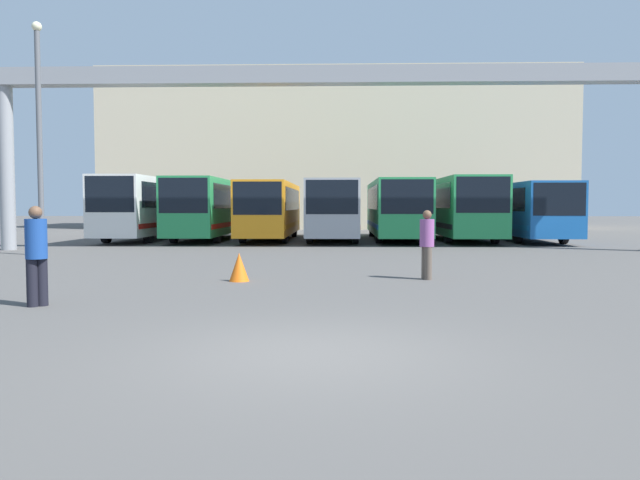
{
  "coord_description": "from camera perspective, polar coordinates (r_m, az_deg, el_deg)",
  "views": [
    {
      "loc": [
        0.36,
        -7.74,
        1.87
      ],
      "look_at": [
        -0.54,
        20.29,
        0.3
      ],
      "focal_mm": 35.0,
      "sensor_mm": 36.0,
      "label": 1
    }
  ],
  "objects": [
    {
      "name": "bus_slot_5",
      "position": [
        34.07,
        12.65,
        3.13
      ],
      "size": [
        2.63,
        10.91,
        3.25
      ],
      "color": "#268C4C",
      "rests_on": "ground"
    },
    {
      "name": "pedestrian_near_center",
      "position": [
        15.87,
        9.74,
        -0.25
      ],
      "size": [
        0.36,
        0.36,
        1.74
      ],
      "rotation": [
        0.0,
        0.0,
        5.02
      ],
      "color": "brown",
      "rests_on": "ground"
    },
    {
      "name": "bus_slot_1",
      "position": [
        34.06,
        -10.22,
        3.11
      ],
      "size": [
        2.47,
        10.59,
        3.21
      ],
      "color": "#268C4C",
      "rests_on": "ground"
    },
    {
      "name": "overhead_gantry",
      "position": [
        25.93,
        1.04,
        12.87
      ],
      "size": [
        27.57,
        0.8,
        7.47
      ],
      "color": "gray",
      "rests_on": "ground"
    },
    {
      "name": "bus_slot_6",
      "position": [
        35.14,
        17.97,
        2.8
      ],
      "size": [
        2.55,
        11.49,
        2.97
      ],
      "color": "#1959A5",
      "rests_on": "ground"
    },
    {
      "name": "bus_slot_0",
      "position": [
        34.91,
        -15.65,
        3.13
      ],
      "size": [
        2.48,
        10.58,
        3.3
      ],
      "color": "silver",
      "rests_on": "ground"
    },
    {
      "name": "building_backdrop",
      "position": [
        53.51,
        1.46,
        7.88
      ],
      "size": [
        36.82,
        12.0,
        12.47
      ],
      "color": "beige",
      "rests_on": "ground"
    },
    {
      "name": "bus_slot_4",
      "position": [
        33.94,
        6.94,
        3.07
      ],
      "size": [
        2.58,
        11.58,
        3.13
      ],
      "color": "#268C4C",
      "rests_on": "ground"
    },
    {
      "name": "pedestrian_far_center",
      "position": [
        12.6,
        -24.5,
        -1.1
      ],
      "size": [
        0.39,
        0.39,
        1.85
      ],
      "rotation": [
        0.0,
        0.0,
        0.73
      ],
      "color": "black",
      "rests_on": "ground"
    },
    {
      "name": "lamp_post",
      "position": [
        25.55,
        -24.29,
        9.18
      ],
      "size": [
        0.36,
        0.36,
        8.58
      ],
      "color": "#595B60",
      "rests_on": "ground"
    },
    {
      "name": "ground_plane",
      "position": [
        7.97,
        -0.81,
        -10.33
      ],
      "size": [
        200.0,
        200.0,
        0.0
      ],
      "primitive_type": "plane",
      "color": "#514F4C"
    },
    {
      "name": "bus_slot_2",
      "position": [
        33.69,
        -4.53,
        2.99
      ],
      "size": [
        2.44,
        10.92,
        3.04
      ],
      "color": "orange",
      "rests_on": "ground"
    },
    {
      "name": "traffic_cone",
      "position": [
        15.43,
        -7.41,
        -2.47
      ],
      "size": [
        0.49,
        0.49,
        0.7
      ],
      "color": "orange",
      "rests_on": "ground"
    },
    {
      "name": "bus_slot_3",
      "position": [
        33.17,
        1.22,
        3.06
      ],
      "size": [
        2.59,
        10.3,
        3.11
      ],
      "color": "#999EA5",
      "rests_on": "ground"
    }
  ]
}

